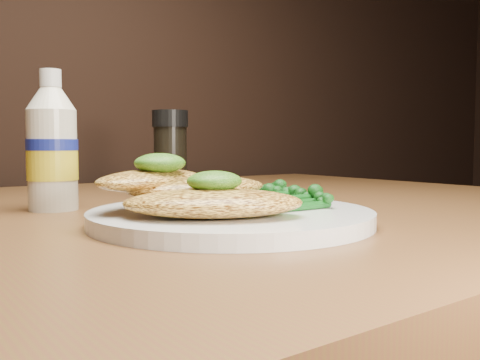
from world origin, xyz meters
TOP-DOWN VIEW (x-y plane):
  - plate at (0.02, 0.90)m, footprint 0.25×0.25m
  - chicken_front at (-0.02, 0.87)m, footprint 0.16×0.14m
  - chicken_mid at (-0.00, 0.92)m, footprint 0.14×0.08m
  - chicken_back at (-0.04, 0.94)m, footprint 0.14×0.11m
  - pesto_front at (-0.02, 0.87)m, footprint 0.06×0.06m
  - pesto_back at (-0.04, 0.93)m, footprint 0.06×0.05m
  - broccolini_bundle at (0.06, 0.90)m, footprint 0.13×0.11m
  - mayo_bottle at (-0.08, 1.09)m, footprint 0.07×0.07m
  - pepper_grinder at (0.09, 1.13)m, footprint 0.06×0.06m

SIDE VIEW (x-z plane):
  - plate at x=0.02m, z-range 0.75..0.76m
  - broccolini_bundle at x=0.06m, z-range 0.76..0.78m
  - chicken_front at x=-0.02m, z-range 0.76..0.79m
  - chicken_mid at x=0.00m, z-range 0.77..0.79m
  - chicken_back at x=-0.04m, z-range 0.78..0.80m
  - pesto_front at x=-0.02m, z-range 0.78..0.80m
  - pesto_back at x=-0.04m, z-range 0.80..0.81m
  - pepper_grinder at x=0.09m, z-range 0.75..0.87m
  - mayo_bottle at x=-0.08m, z-range 0.75..0.90m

